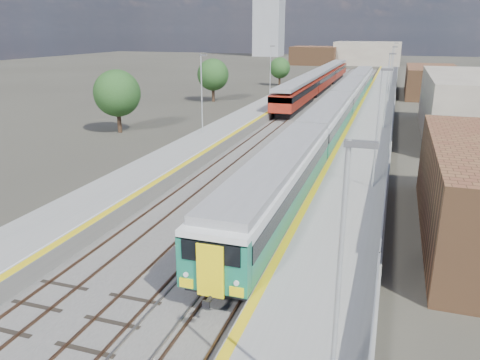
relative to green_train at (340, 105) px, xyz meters
The scene contains 11 objects.
ground 3.60m from the green_train, 122.57° to the left, with size 320.00×320.00×0.00m, color #47443A.
ballast_bed 6.53m from the green_train, 127.72° to the left, with size 10.50×155.00×0.06m, color #565451.
tracks 7.56m from the green_train, 115.78° to the left, with size 8.96×160.00×0.17m.
platform_right 6.38m from the green_train, 52.00° to the left, with size 4.70×155.00×8.52m.
platform_left 11.74m from the green_train, 155.36° to the left, with size 4.30×155.00×8.52m.
buildings 93.42m from the green_train, 102.17° to the left, with size 72.00×185.50×40.00m.
green_train is the anchor object (origin of this frame).
red_train 30.02m from the green_train, 103.48° to the left, with size 2.98×60.42×3.76m.
tree_a 25.24m from the green_train, 151.59° to the right, with size 4.96×4.96×6.72m.
tree_b 24.36m from the green_train, 148.88° to the left, with size 4.81×4.81×6.52m.
tree_c 40.11m from the green_train, 113.71° to the left, with size 4.06×4.06×5.51m.
Camera 1 is at (7.41, -7.79, 10.69)m, focal length 35.00 mm.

